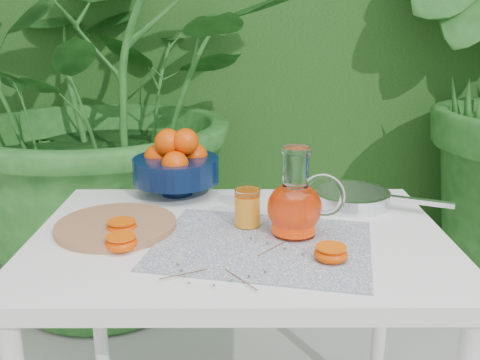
{
  "coord_description": "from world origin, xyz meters",
  "views": [
    {
      "loc": [
        -0.12,
        -1.18,
        1.25
      ],
      "look_at": [
        -0.12,
        0.04,
        0.88
      ],
      "focal_mm": 40.0,
      "sensor_mm": 36.0,
      "label": 1
    }
  ],
  "objects_px": {
    "saute_pan": "(352,197)",
    "white_table": "(240,264)",
    "fruit_bowl": "(176,164)",
    "juice_pitcher": "(296,205)",
    "cutting_board": "(116,226)"
  },
  "relations": [
    {
      "from": "saute_pan",
      "to": "white_table",
      "type": "bearing_deg",
      "value": -146.16
    },
    {
      "from": "fruit_bowl",
      "to": "juice_pitcher",
      "type": "bearing_deg",
      "value": -45.5
    },
    {
      "from": "cutting_board",
      "to": "fruit_bowl",
      "type": "bearing_deg",
      "value": 67.22
    },
    {
      "from": "saute_pan",
      "to": "fruit_bowl",
      "type": "bearing_deg",
      "value": 168.74
    },
    {
      "from": "cutting_board",
      "to": "saute_pan",
      "type": "bearing_deg",
      "value": 16.57
    },
    {
      "from": "fruit_bowl",
      "to": "juice_pitcher",
      "type": "distance_m",
      "value": 0.45
    },
    {
      "from": "cutting_board",
      "to": "saute_pan",
      "type": "height_order",
      "value": "saute_pan"
    },
    {
      "from": "white_table",
      "to": "saute_pan",
      "type": "distance_m",
      "value": 0.39
    },
    {
      "from": "white_table",
      "to": "saute_pan",
      "type": "bearing_deg",
      "value": 33.84
    },
    {
      "from": "juice_pitcher",
      "to": "white_table",
      "type": "bearing_deg",
      "value": 173.72
    },
    {
      "from": "juice_pitcher",
      "to": "saute_pan",
      "type": "height_order",
      "value": "juice_pitcher"
    },
    {
      "from": "cutting_board",
      "to": "saute_pan",
      "type": "distance_m",
      "value": 0.65
    },
    {
      "from": "white_table",
      "to": "saute_pan",
      "type": "xyz_separation_m",
      "value": [
        0.31,
        0.21,
        0.1
      ]
    },
    {
      "from": "fruit_bowl",
      "to": "saute_pan",
      "type": "bearing_deg",
      "value": -11.26
    },
    {
      "from": "white_table",
      "to": "juice_pitcher",
      "type": "distance_m",
      "value": 0.21
    }
  ]
}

